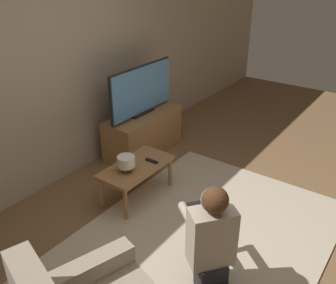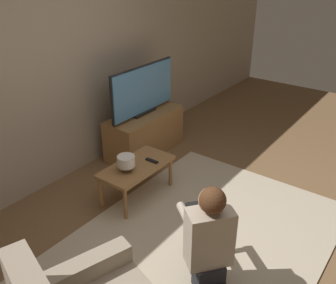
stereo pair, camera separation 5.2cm
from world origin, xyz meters
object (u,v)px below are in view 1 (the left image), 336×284
Objects in this scene: person_kneeling at (212,242)px; table_lamp at (126,162)px; coffee_table at (136,169)px; tv at (142,90)px.

table_lamp is (0.47, 1.26, 0.03)m from person_kneeling.
coffee_table is 0.89× the size of person_kneeling.
tv is 1.16m from coffee_table.
coffee_table is at bearing -77.91° from person_kneeling.
table_lamp is at bearing -148.96° from tv.
person_kneeling is (-1.47, -1.86, -0.39)m from tv.
table_lamp is (-0.15, 0.00, 0.15)m from coffee_table.
tv is at bearing 31.04° from table_lamp.
table_lamp reaches higher than coffee_table.
tv is at bearing -89.95° from person_kneeling.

